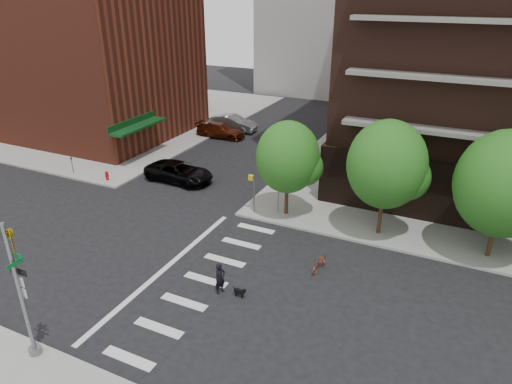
% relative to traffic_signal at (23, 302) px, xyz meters
% --- Properties ---
extents(ground, '(120.00, 120.00, 0.00)m').
position_rel_traffic_signal_xyz_m(ground, '(0.47, 7.49, -2.70)').
color(ground, black).
rests_on(ground, ground).
extents(sidewalk_nw, '(31.00, 33.00, 0.15)m').
position_rel_traffic_signal_xyz_m(sidewalk_nw, '(-24.03, 30.99, -2.62)').
color(sidewalk_nw, gray).
rests_on(sidewalk_nw, ground).
extents(crosswalk, '(3.85, 13.00, 0.01)m').
position_rel_traffic_signal_xyz_m(crosswalk, '(2.68, 7.49, -2.69)').
color(crosswalk, silver).
rests_on(crosswalk, ground).
extents(midrise_nw, '(21.40, 15.50, 20.00)m').
position_rel_traffic_signal_xyz_m(midrise_nw, '(-21.53, 25.49, 7.45)').
color(midrise_nw, maroon).
rests_on(midrise_nw, sidewalk_nw).
extents(tree_a, '(4.00, 4.00, 5.90)m').
position_rel_traffic_signal_xyz_m(tree_a, '(4.47, 15.99, 1.35)').
color(tree_a, '#301E11').
rests_on(tree_a, sidewalk_ne).
extents(tree_b, '(4.50, 4.50, 6.65)m').
position_rel_traffic_signal_xyz_m(tree_b, '(10.47, 15.99, 1.85)').
color(tree_b, '#301E11').
rests_on(tree_b, sidewalk_ne).
extents(tree_c, '(5.00, 5.00, 6.80)m').
position_rel_traffic_signal_xyz_m(tree_c, '(16.47, 15.99, 1.75)').
color(tree_c, '#301E11').
rests_on(tree_c, sidewalk_ne).
extents(traffic_signal, '(0.90, 0.75, 6.00)m').
position_rel_traffic_signal_xyz_m(traffic_signal, '(0.00, 0.00, 0.00)').
color(traffic_signal, slate).
rests_on(traffic_signal, sidewalk_s).
extents(pedestrian_signal, '(2.18, 0.67, 2.60)m').
position_rel_traffic_signal_xyz_m(pedestrian_signal, '(2.79, 15.42, -0.84)').
color(pedestrian_signal, slate).
rests_on(pedestrian_signal, sidewalk_ne).
extents(fire_hydrant, '(0.24, 0.24, 0.73)m').
position_rel_traffic_signal_xyz_m(fire_hydrant, '(-10.03, 15.29, -2.15)').
color(fire_hydrant, '#A50C0C').
rests_on(fire_hydrant, sidewalk_nw).
extents(parking_meter, '(0.10, 0.08, 1.32)m').
position_rel_traffic_signal_xyz_m(parking_meter, '(-13.53, 15.29, -1.74)').
color(parking_meter, black).
rests_on(parking_meter, sidewalk_nw).
extents(parked_car_black, '(2.72, 5.51, 1.50)m').
position_rel_traffic_signal_xyz_m(parked_car_black, '(-5.11, 17.79, -1.95)').
color(parked_car_black, black).
rests_on(parked_car_black, ground).
extents(parked_car_maroon, '(2.33, 5.02, 1.42)m').
position_rel_traffic_signal_xyz_m(parked_car_maroon, '(-7.73, 28.91, -1.99)').
color(parked_car_maroon, '#491709').
rests_on(parked_car_maroon, ground).
extents(parked_car_silver, '(2.10, 5.15, 1.66)m').
position_rel_traffic_signal_xyz_m(parked_car_silver, '(-7.73, 31.36, -1.87)').
color(parked_car_silver, gray).
rests_on(parked_car_silver, ground).
extents(scooter, '(0.72, 1.66, 0.84)m').
position_rel_traffic_signal_xyz_m(scooter, '(8.43, 10.88, -2.28)').
color(scooter, '#984128').
rests_on(scooter, ground).
extents(dog_walker, '(0.70, 0.58, 1.63)m').
position_rel_traffic_signal_xyz_m(dog_walker, '(4.67, 6.90, -1.88)').
color(dog_walker, black).
rests_on(dog_walker, ground).
extents(dog, '(0.59, 0.16, 0.50)m').
position_rel_traffic_signal_xyz_m(dog, '(5.69, 7.00, -2.38)').
color(dog, black).
rests_on(dog, ground).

